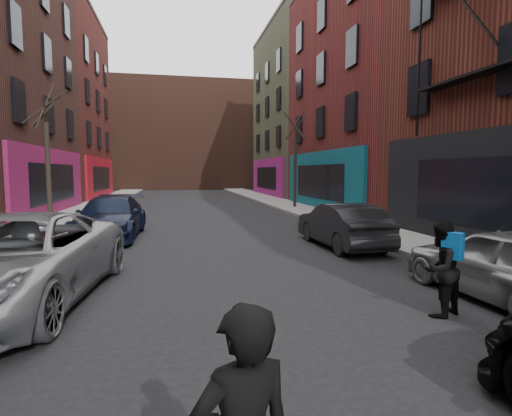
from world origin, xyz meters
name	(u,v)px	position (x,y,z in m)	size (l,w,h in m)	color
sidewalk_left	(101,203)	(-6.25, 30.00, 0.07)	(2.50, 84.00, 0.13)	gray
sidewalk_right	(272,201)	(6.25, 30.00, 0.07)	(2.50, 84.00, 0.13)	gray
buildings_right	(506,44)	(13.50, 16.00, 8.00)	(12.00, 56.00, 16.00)	#42251C
building_far	(182,137)	(0.00, 56.00, 7.00)	(40.00, 10.00, 14.00)	#47281E
tree_left_far	(47,145)	(-6.20, 18.00, 3.38)	(2.00, 2.00, 6.50)	black
tree_right_far	(295,152)	(6.20, 24.00, 3.53)	(2.00, 2.00, 6.80)	black
parked_left_far	(14,260)	(-3.84, 7.62, 0.78)	(2.59, 5.62, 1.56)	#92959A
parked_left_end	(111,217)	(-3.32, 14.66, 0.72)	(2.02, 4.96, 1.44)	black
parked_right_far	(506,264)	(4.60, 6.09, 0.68)	(1.59, 3.96, 1.35)	gray
parked_right_end	(342,225)	(3.85, 11.46, 0.68)	(1.43, 4.10, 1.35)	black
pedestrian	(441,268)	(3.00, 5.69, 0.77)	(0.91, 0.83, 1.51)	black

